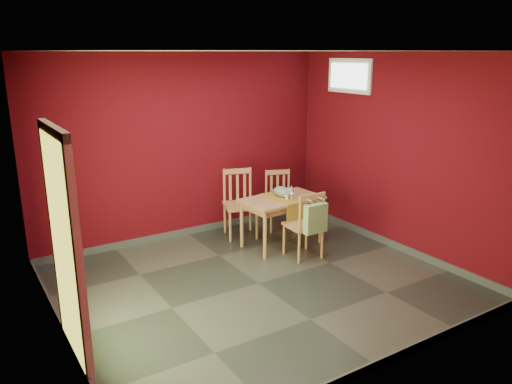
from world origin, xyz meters
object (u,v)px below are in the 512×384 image
dining_table (282,204)px  chair_far_right (279,199)px  chair_far_left (240,202)px  cat (283,190)px  picture_frame (319,208)px  tote_bag (316,218)px  chair_near (305,224)px

dining_table → chair_far_right: size_ratio=1.28×
chair_far_left → cat: size_ratio=2.47×
cat → picture_frame: size_ratio=1.14×
chair_far_left → chair_far_right: chair_far_left is taller
chair_far_left → tote_bag: 1.47m
tote_bag → chair_near: bearing=87.8°
dining_table → chair_far_right: 0.74m
dining_table → chair_far_right: chair_far_right is taller
chair_far_left → chair_far_right: (0.69, -0.05, -0.05)m
chair_far_left → tote_bag: bearing=-78.4°
tote_bag → picture_frame: bearing=48.9°
chair_far_right → chair_near: (-0.39, -1.16, 0.01)m
chair_far_left → chair_near: chair_far_left is taller
dining_table → tote_bag: bearing=-90.5°
chair_far_right → chair_near: bearing=-108.6°
tote_bag → picture_frame: size_ratio=1.27×
picture_frame → dining_table: bearing=-152.0°
chair_far_right → chair_near: size_ratio=0.98×
chair_far_left → chair_near: 1.25m
dining_table → chair_far_left: chair_far_left is taller
chair_near → tote_bag: (-0.01, -0.22, 0.14)m
chair_far_left → cat: bearing=-61.2°
dining_table → chair_far_right: (0.39, 0.62, -0.15)m
picture_frame → tote_bag: bearing=-131.1°
dining_table → chair_near: size_ratio=1.25×
chair_far_left → chair_far_right: size_ratio=1.10×
picture_frame → cat: bearing=-152.8°
tote_bag → cat: bearing=86.5°
chair_near → tote_bag: size_ratio=2.05×
tote_bag → cat: (0.05, 0.81, 0.19)m
tote_bag → cat: cat is taller
chair_far_left → tote_bag: chair_far_left is taller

